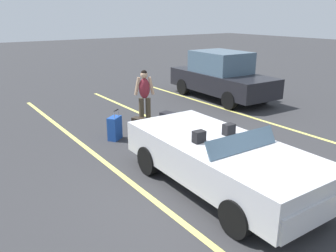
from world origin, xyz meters
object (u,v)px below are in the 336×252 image
(suitcase_medium_bright, at_px, (115,128))
(parked_sedan_far, at_px, (221,76))
(suitcase_large_black, at_px, (170,127))
(suitcase_small_carryon, at_px, (139,127))
(convertible_car, at_px, (228,163))
(traveler_person, at_px, (144,95))

(suitcase_medium_bright, bearing_deg, parked_sedan_far, -107.38)
(suitcase_large_black, height_order, suitcase_small_carryon, suitcase_large_black)
(convertible_car, xyz_separation_m, suitcase_large_black, (-2.90, 0.74, -0.22))
(suitcase_small_carryon, height_order, traveler_person, traveler_person)
(convertible_car, height_order, suitcase_small_carryon, convertible_car)
(convertible_car, distance_m, parked_sedan_far, 7.55)
(suitcase_small_carryon, relative_size, parked_sedan_far, 0.11)
(suitcase_medium_bright, relative_size, suitcase_small_carryon, 1.64)
(suitcase_large_black, bearing_deg, suitcase_medium_bright, -53.40)
(suitcase_medium_bright, height_order, parked_sedan_far, parked_sedan_far)
(suitcase_medium_bright, height_order, traveler_person, traveler_person)
(suitcase_small_carryon, bearing_deg, convertible_car, -117.97)
(convertible_car, bearing_deg, suitcase_large_black, 166.87)
(parked_sedan_far, bearing_deg, suitcase_medium_bright, -69.38)
(convertible_car, height_order, parked_sedan_far, parked_sedan_far)
(parked_sedan_far, bearing_deg, convertible_car, -39.94)
(suitcase_medium_bright, xyz_separation_m, traveler_person, (-0.60, 1.30, 0.62))
(suitcase_large_black, relative_size, suitcase_small_carryon, 1.48)
(suitcase_large_black, bearing_deg, convertible_car, 58.90)
(suitcase_medium_bright, distance_m, parked_sedan_far, 5.83)
(convertible_car, height_order, suitcase_large_black, convertible_car)
(suitcase_medium_bright, relative_size, traveler_person, 0.50)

